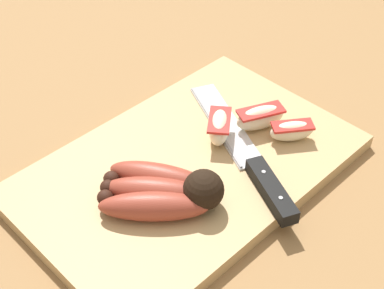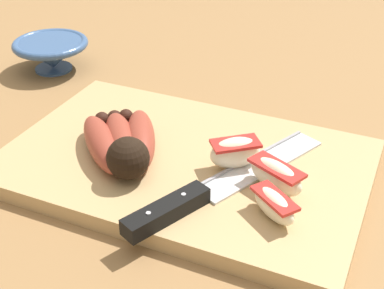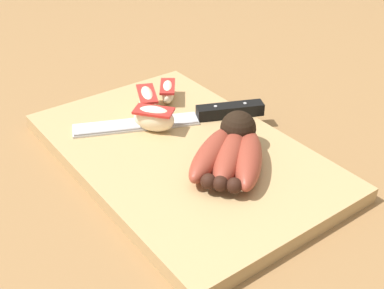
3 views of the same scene
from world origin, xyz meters
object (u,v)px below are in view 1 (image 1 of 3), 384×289
(chefs_knife, at_px, (253,165))
(apple_wedge_middle, at_px, (220,127))
(apple_wedge_near, at_px, (260,117))
(apple_wedge_far, at_px, (292,131))
(banana_bunch, at_px, (164,191))

(chefs_knife, xyz_separation_m, apple_wedge_middle, (-0.01, -0.07, 0.01))
(apple_wedge_middle, bearing_deg, apple_wedge_near, 158.42)
(apple_wedge_middle, height_order, apple_wedge_far, apple_wedge_middle)
(chefs_knife, distance_m, apple_wedge_near, 0.08)
(chefs_knife, height_order, apple_wedge_far, apple_wedge_far)
(apple_wedge_near, relative_size, apple_wedge_far, 1.19)
(apple_wedge_middle, distance_m, apple_wedge_far, 0.09)
(banana_bunch, height_order, apple_wedge_middle, banana_bunch)
(apple_wedge_near, bearing_deg, chefs_knife, 34.94)
(chefs_knife, xyz_separation_m, apple_wedge_near, (-0.07, -0.05, 0.01))
(apple_wedge_middle, relative_size, apple_wedge_far, 1.04)
(banana_bunch, xyz_separation_m, apple_wedge_middle, (-0.13, -0.03, 0.00))
(apple_wedge_middle, xyz_separation_m, apple_wedge_far, (-0.07, 0.07, -0.00))
(apple_wedge_near, relative_size, apple_wedge_middle, 1.14)
(banana_bunch, relative_size, apple_wedge_near, 2.06)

